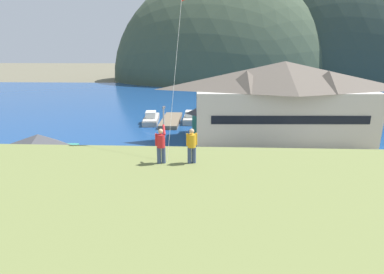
{
  "coord_description": "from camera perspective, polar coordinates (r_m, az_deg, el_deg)",
  "views": [
    {
      "loc": [
        1.26,
        -20.91,
        12.63
      ],
      "look_at": [
        -0.15,
        9.0,
        4.02
      ],
      "focal_mm": 28.09,
      "sensor_mm": 36.0,
      "label": 1
    }
  ],
  "objects": [
    {
      "name": "person_companion",
      "position": [
        14.55,
        -0.05,
        -1.49
      ],
      "size": [
        0.53,
        0.4,
        1.74
      ],
      "color": "#384770",
      "rests_on": "grassy_hill_foreground"
    },
    {
      "name": "storage_shed_near_lot",
      "position": [
        32.88,
        -26.71,
        -3.55
      ],
      "size": [
        6.45,
        4.95,
        4.97
      ],
      "color": "#338475",
      "rests_on": "ground"
    },
    {
      "name": "wharf_dock",
      "position": [
        55.33,
        -3.98,
        3.18
      ],
      "size": [
        3.2,
        11.52,
        0.7
      ],
      "color": "#70604C",
      "rests_on": "ground"
    },
    {
      "name": "parked_car_front_row_end",
      "position": [
        25.88,
        -13.5,
        -10.99
      ],
      "size": [
        4.3,
        2.26,
        1.82
      ],
      "color": "silver",
      "rests_on": "parking_lot_pad"
    },
    {
      "name": "storage_shed_waterside",
      "position": [
        46.5,
        2.6,
        3.51
      ],
      "size": [
        4.75,
        5.21,
        4.93
      ],
      "color": "#338475",
      "rests_on": "ground"
    },
    {
      "name": "parked_car_back_row_right",
      "position": [
        29.6,
        1.25,
        -6.96
      ],
      "size": [
        4.23,
        2.11,
        1.82
      ],
      "color": "black",
      "rests_on": "parking_lot_pad"
    },
    {
      "name": "parking_light_pole",
      "position": [
        32.94,
        -5.31,
        0.81
      ],
      "size": [
        0.24,
        0.78,
        6.77
      ],
      "color": "#ADADB2",
      "rests_on": "parking_lot_pad"
    },
    {
      "name": "parking_lot_pad",
      "position": [
        28.83,
        -0.08,
        -9.83
      ],
      "size": [
        40.0,
        20.0,
        0.1
      ],
      "primitive_type": "cube",
      "color": "gray",
      "rests_on": "ground"
    },
    {
      "name": "bay_water",
      "position": [
        81.9,
        1.8,
        7.17
      ],
      "size": [
        360.0,
        84.0,
        0.03
      ],
      "primitive_type": "cube",
      "color": "navy",
      "rests_on": "ground"
    },
    {
      "name": "far_hill_west_ridge",
      "position": [
        139.23,
        5.43,
        10.77
      ],
      "size": [
        95.21,
        67.75,
        90.03
      ],
      "primitive_type": "ellipsoid",
      "color": "#3D4C38",
      "rests_on": "ground"
    },
    {
      "name": "parked_car_mid_row_center",
      "position": [
        23.71,
        5.76,
        -13.25
      ],
      "size": [
        4.26,
        2.17,
        1.82
      ],
      "color": "navy",
      "rests_on": "parking_lot_pad"
    },
    {
      "name": "moored_boat_outer_mooring",
      "position": [
        55.35,
        -0.43,
        3.62
      ],
      "size": [
        2.18,
        6.72,
        2.16
      ],
      "color": "#A8A399",
      "rests_on": "ground"
    },
    {
      "name": "parked_car_front_row_silver",
      "position": [
        25.27,
        23.31,
        -12.63
      ],
      "size": [
        4.35,
        2.36,
        1.82
      ],
      "color": "#9EA3A8",
      "rests_on": "parking_lot_pad"
    },
    {
      "name": "far_hill_east_peak",
      "position": [
        153.11,
        26.87,
        9.62
      ],
      "size": [
        88.03,
        47.42,
        94.08
      ],
      "primitive_type": "ellipsoid",
      "color": "#2D3D33",
      "rests_on": "ground"
    },
    {
      "name": "moored_boat_wharfside",
      "position": [
        55.39,
        -7.75,
        3.48
      ],
      "size": [
        3.19,
        8.03,
        2.16
      ],
      "color": "#A8A399",
      "rests_on": "ground"
    },
    {
      "name": "parked_car_front_row_red",
      "position": [
        31.07,
        11.18,
        -6.13
      ],
      "size": [
        4.33,
        2.33,
        1.82
      ],
      "color": "black",
      "rests_on": "parking_lot_pad"
    },
    {
      "name": "ground_plane",
      "position": [
        24.46,
        -0.66,
        -15.05
      ],
      "size": [
        600.0,
        600.0,
        0.0
      ],
      "primitive_type": "plane",
      "color": "#66604C"
    },
    {
      "name": "parked_car_mid_row_near",
      "position": [
        31.83,
        23.31,
        -6.65
      ],
      "size": [
        4.29,
        2.24,
        1.82
      ],
      "color": "slate",
      "rests_on": "parking_lot_pad"
    },
    {
      "name": "harbor_lodge",
      "position": [
        44.28,
        16.79,
        6.72
      ],
      "size": [
        25.9,
        10.53,
        11.29
      ],
      "color": "beige",
      "rests_on": "ground"
    },
    {
      "name": "person_kite_flyer",
      "position": [
        14.61,
        -5.92,
        -1.44
      ],
      "size": [
        0.52,
        0.7,
        1.86
      ],
      "color": "#384770",
      "rests_on": "grassy_hill_foreground"
    },
    {
      "name": "parked_car_lone_by_shed",
      "position": [
        26.79,
        -26.49,
        -11.36
      ],
      "size": [
        4.27,
        2.19,
        1.82
      ],
      "color": "black",
      "rests_on": "parking_lot_pad"
    }
  ]
}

